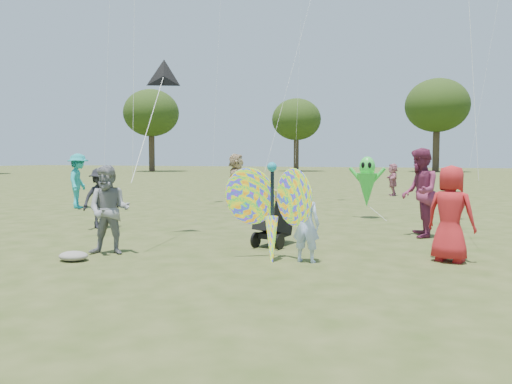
# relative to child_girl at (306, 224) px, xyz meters

# --- Properties ---
(ground) EXTENTS (160.00, 160.00, 0.00)m
(ground) POSITION_rel_child_girl_xyz_m (-0.83, -1.09, -0.63)
(ground) COLOR #51592B
(ground) RESTS_ON ground
(child_girl) EXTENTS (0.47, 0.32, 1.25)m
(child_girl) POSITION_rel_child_girl_xyz_m (0.00, 0.00, 0.00)
(child_girl) COLOR #B3CBFE
(child_girl) RESTS_ON ground
(adult_man) EXTENTS (0.91, 0.80, 1.57)m
(adult_man) POSITION_rel_child_girl_xyz_m (-3.42, -0.58, 0.16)
(adult_man) COLOR gray
(adult_man) RESTS_ON ground
(grey_bag) EXTENTS (0.50, 0.41, 0.16)m
(grey_bag) POSITION_rel_child_girl_xyz_m (-3.64, -1.26, -0.55)
(grey_bag) COLOR gray
(grey_bag) RESTS_ON ground
(crowd_a) EXTENTS (0.90, 0.74, 1.59)m
(crowd_a) POSITION_rel_child_girl_xyz_m (2.21, 0.87, 0.17)
(crowd_a) COLOR #B31C20
(crowd_a) RESTS_ON ground
(crowd_b) EXTENTS (0.84, 1.07, 1.45)m
(crowd_b) POSITION_rel_child_girl_xyz_m (-5.66, 2.05, 0.10)
(crowd_b) COLOR black
(crowd_b) RESTS_ON ground
(crowd_d) EXTENTS (1.26, 1.77, 1.85)m
(crowd_d) POSITION_rel_child_girl_xyz_m (-4.76, 8.33, 0.30)
(crowd_d) COLOR tan
(crowd_d) RESTS_ON ground
(crowd_e) EXTENTS (0.84, 1.02, 1.91)m
(crowd_e) POSITION_rel_child_girl_xyz_m (1.61, 3.36, 0.33)
(crowd_e) COLOR #7C294C
(crowd_e) RESTS_ON ground
(crowd_i) EXTENTS (1.14, 1.37, 1.84)m
(crowd_i) POSITION_rel_child_girl_xyz_m (-9.42, 5.71, 0.29)
(crowd_i) COLOR teal
(crowd_i) RESTS_ON ground
(crowd_j) EXTENTS (0.69, 1.39, 1.44)m
(crowd_j) POSITION_rel_child_girl_xyz_m (-0.05, 15.20, 0.09)
(crowd_j) COLOR #AE6375
(crowd_j) RESTS_ON ground
(jogging_stroller) EXTENTS (0.62, 1.10, 1.09)m
(jogging_stroller) POSITION_rel_child_girl_xyz_m (-0.98, 1.31, -0.01)
(jogging_stroller) COLOR black
(jogging_stroller) RESTS_ON ground
(butterfly_kite) EXTENTS (1.74, 0.75, 1.84)m
(butterfly_kite) POSITION_rel_child_girl_xyz_m (-0.57, -0.06, 0.22)
(butterfly_kite) COLOR red
(butterfly_kite) RESTS_ON ground
(delta_kite_rig) EXTENTS (1.05, 2.44, 2.60)m
(delta_kite_rig) POSITION_rel_child_girl_xyz_m (-3.61, 1.62, 2.81)
(delta_kite_rig) COLOR black
(delta_kite_rig) RESTS_ON ground
(alien_kite) EXTENTS (1.12, 0.69, 1.74)m
(alien_kite) POSITION_rel_child_girl_xyz_m (0.08, 6.28, 0.34)
(alien_kite) COLOR green
(alien_kite) RESTS_ON ground
(tree_line) EXTENTS (91.78, 33.60, 10.79)m
(tree_line) POSITION_rel_child_girl_xyz_m (2.84, 43.90, 6.24)
(tree_line) COLOR #3A2D21
(tree_line) RESTS_ON ground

